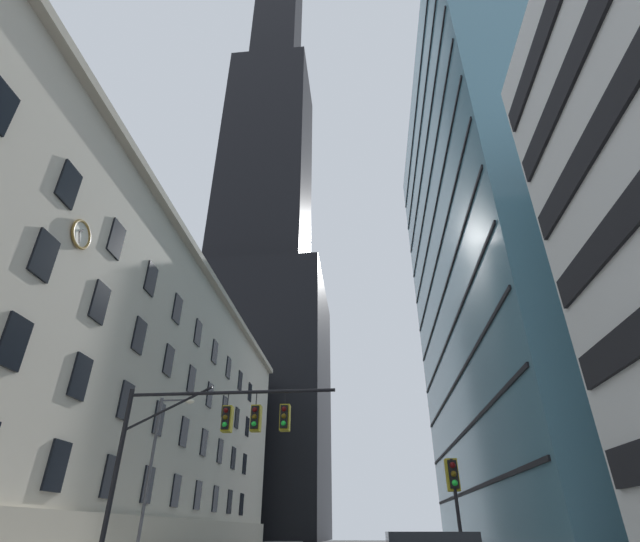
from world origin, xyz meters
TOP-DOWN VIEW (x-y plane):
  - station_building at (-18.01, 24.04)m, footprint 14.69×60.09m
  - dark_skyscraper at (-18.43, 73.63)m, footprint 28.73×28.73m
  - glass_office_midrise at (18.41, 25.17)m, footprint 14.94×36.36m
  - traffic_signal_mast at (-2.63, 5.29)m, footprint 8.97×0.63m
  - traffic_light_near_right at (6.35, 4.00)m, footprint 0.40×0.63m
  - street_lamppost at (-8.50, 13.21)m, footprint 2.14×0.32m

SIDE VIEW (x-z plane):
  - traffic_light_near_right at x=6.35m, z-range 1.16..4.59m
  - traffic_signal_mast at x=-2.63m, z-range 1.62..8.22m
  - street_lamppost at x=-8.50m, z-range 0.87..9.09m
  - station_building at x=-18.01m, z-range -0.02..23.36m
  - glass_office_midrise at x=18.41m, z-range 0.00..48.38m
  - dark_skyscraper at x=-18.43m, z-range -45.86..180.52m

